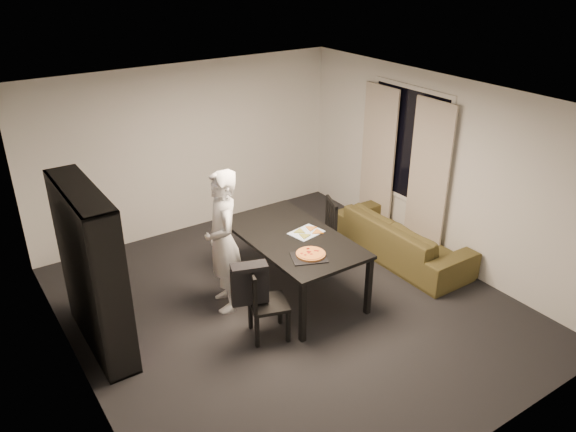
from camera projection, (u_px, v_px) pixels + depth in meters
room at (289, 213)px, 6.51m from camera, size 5.01×5.51×2.61m
window_pane at (408, 145)px, 8.12m from camera, size 0.02×1.40×1.60m
window_frame at (408, 145)px, 8.12m from camera, size 0.03×1.52×1.72m
curtain_left at (428, 180)px, 7.84m from camera, size 0.03×0.70×2.25m
curtain_right at (378, 159)px, 8.62m from camera, size 0.03×0.70×2.25m
bookshelf at (92, 270)px, 6.03m from camera, size 0.35×1.50×1.90m
dining_table at (292, 241)px, 7.07m from camera, size 1.08×1.95×0.81m
chair_left at (261, 299)px, 6.31m from camera, size 0.53×0.53×0.90m
chair_right at (323, 228)px, 7.81m from camera, size 0.57×0.57×0.96m
draped_jacket at (250, 283)px, 6.18m from camera, size 0.43×0.29×0.50m
person at (223, 242)px, 6.71m from camera, size 0.59×0.75×1.80m
baking_tray at (309, 257)px, 6.54m from camera, size 0.49×0.45×0.01m
pepperoni_pizza at (311, 254)px, 6.57m from camera, size 0.35×0.35×0.03m
kitchen_towel at (306, 233)px, 7.11m from camera, size 0.45×0.37×0.01m
pizza_slices at (308, 232)px, 7.11m from camera, size 0.40×0.35×0.01m
sofa at (402, 238)px, 8.06m from camera, size 0.84×2.14×0.62m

